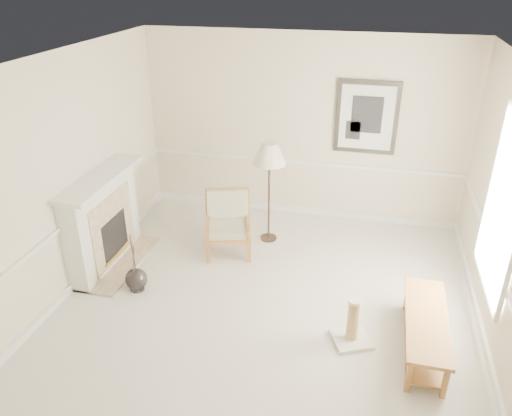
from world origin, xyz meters
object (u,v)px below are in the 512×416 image
at_px(armchair, 228,220).
at_px(floor_lamp, 270,156).
at_px(bench, 425,328).
at_px(scratching_post, 352,328).
at_px(floor_vase, 136,280).

bearing_deg(armchair, floor_lamp, 21.48).
xyz_separation_m(bench, scratching_post, (-0.76, -0.07, -0.10)).
distance_m(floor_vase, bench, 3.50).
distance_m(bench, scratching_post, 0.77).
bearing_deg(scratching_post, armchair, 139.41).
bearing_deg(scratching_post, bench, 5.27).
bearing_deg(armchair, bench, -46.62).
relative_size(floor_vase, floor_lamp, 0.54).
bearing_deg(floor_vase, scratching_post, -7.14).
bearing_deg(bench, floor_vase, 175.54).
relative_size(floor_vase, bench, 0.56).
xyz_separation_m(floor_vase, scratching_post, (2.73, -0.34, 0.03)).
bearing_deg(bench, floor_lamp, 137.62).
relative_size(armchair, floor_lamp, 0.56).
bearing_deg(bench, scratching_post, -174.73).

